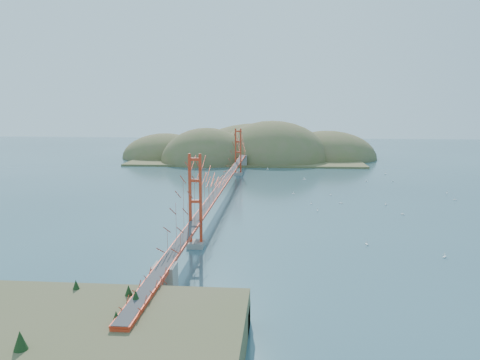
# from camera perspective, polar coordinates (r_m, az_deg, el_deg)

# --- Properties ---
(ground) EXTENTS (320.00, 320.00, 0.00)m
(ground) POSITION_cam_1_polar(r_m,az_deg,el_deg) (87.91, -1.94, -2.32)
(ground) COLOR #2B4B57
(ground) RESTS_ON ground
(bridge) EXTENTS (2.20, 94.40, 12.00)m
(bridge) POSITION_cam_1_polar(r_m,az_deg,el_deg) (86.95, -1.95, 2.23)
(bridge) COLOR gray
(bridge) RESTS_ON ground
(approach_viaduct) EXTENTS (1.40, 12.00, 3.38)m
(approach_viaduct) POSITION_cam_1_polar(r_m,az_deg,el_deg) (38.20, -11.38, -14.15)
(approach_viaduct) COLOR red
(approach_viaduct) RESTS_ON ground
(promontory) EXTENTS (9.00, 6.00, 0.24)m
(promontory) POSITION_cam_1_polar(r_m,az_deg,el_deg) (42.18, -9.95, -15.38)
(promontory) COLOR #59544C
(promontory) RESTS_ON ground
(fort) EXTENTS (3.70, 2.30, 1.75)m
(fort) POSITION_cam_1_polar(r_m,az_deg,el_deg) (42.48, -9.18, -14.37)
(fort) COLOR maroon
(fort) RESTS_ON ground
(far_headlands) EXTENTS (84.00, 58.00, 25.00)m
(far_headlands) POSITION_cam_1_polar(r_m,az_deg,el_deg) (155.25, 1.83, 2.72)
(far_headlands) COLOR brown
(far_headlands) RESTS_ON ground
(sailboat_3) EXTENTS (0.69, 0.69, 0.74)m
(sailboat_3) POSITION_cam_1_polar(r_m,az_deg,el_deg) (111.28, 7.83, 0.13)
(sailboat_3) COLOR white
(sailboat_3) RESTS_ON ground
(sailboat_14) EXTENTS (0.53, 0.53, 0.57)m
(sailboat_14) POSITION_cam_1_polar(r_m,az_deg,el_deg) (84.42, 8.69, -2.81)
(sailboat_14) COLOR white
(sailboat_14) RESTS_ON ground
(sailboat_8) EXTENTS (0.58, 0.56, 0.66)m
(sailboat_8) POSITION_cam_1_polar(r_m,az_deg,el_deg) (111.17, 15.13, -0.12)
(sailboat_8) COLOR white
(sailboat_8) RESTS_ON ground
(sailboat_10) EXTENTS (0.61, 0.63, 0.71)m
(sailboat_10) POSITION_cam_1_polar(r_m,az_deg,el_deg) (61.79, 15.19, -7.49)
(sailboat_10) COLOR white
(sailboat_10) RESTS_ON ground
(sailboat_7) EXTENTS (0.58, 0.55, 0.65)m
(sailboat_7) POSITION_cam_1_polar(r_m,az_deg,el_deg) (113.09, 18.13, -0.11)
(sailboat_7) COLOR white
(sailboat_7) RESTS_ON ground
(sailboat_5) EXTENTS (0.49, 0.55, 0.62)m
(sailboat_5) POSITION_cam_1_polar(r_m,az_deg,el_deg) (102.09, 23.93, -1.41)
(sailboat_5) COLOR white
(sailboat_5) RESTS_ON ground
(sailboat_17) EXTENTS (0.63, 0.61, 0.71)m
(sailboat_17) POSITION_cam_1_polar(r_m,az_deg,el_deg) (124.48, 17.32, 0.76)
(sailboat_17) COLOR white
(sailboat_17) RESTS_ON ground
(sailboat_2) EXTENTS (0.62, 0.62, 0.68)m
(sailboat_2) POSITION_cam_1_polar(r_m,az_deg,el_deg) (85.75, 12.23, -2.72)
(sailboat_2) COLOR white
(sailboat_2) RESTS_ON ground
(sailboat_11) EXTENTS (0.67, 0.67, 0.70)m
(sailboat_11) POSITION_cam_1_polar(r_m,az_deg,el_deg) (95.57, 24.71, -2.14)
(sailboat_11) COLOR white
(sailboat_11) RESTS_ON ground
(sailboat_4) EXTENTS (0.60, 0.60, 0.63)m
(sailboat_4) POSITION_cam_1_polar(r_m,az_deg,el_deg) (86.73, 17.33, -2.80)
(sailboat_4) COLOR white
(sailboat_4) RESTS_ON ground
(sailboat_0) EXTENTS (0.44, 0.52, 0.60)m
(sailboat_0) POSITION_cam_1_polar(r_m,az_deg,el_deg) (79.13, 9.43, -3.64)
(sailboat_0) COLOR white
(sailboat_0) RESTS_ON ground
(sailboat_12) EXTENTS (0.62, 0.62, 0.68)m
(sailboat_12) POSITION_cam_1_polar(r_m,az_deg,el_deg) (127.64, 3.39, 1.36)
(sailboat_12) COLOR white
(sailboat_12) RESTS_ON ground
(sailboat_1) EXTENTS (0.53, 0.53, 0.56)m
(sailboat_1) POSITION_cam_1_polar(r_m,az_deg,el_deg) (93.05, 11.03, -1.76)
(sailboat_1) COLOR white
(sailboat_1) RESTS_ON ground
(sailboat_13) EXTENTS (0.70, 0.70, 0.74)m
(sailboat_13) POSITION_cam_1_polar(r_m,az_deg,el_deg) (59.84, 23.65, -8.51)
(sailboat_13) COLOR white
(sailboat_13) RESTS_ON ground
(sailboat_6) EXTENTS (0.66, 0.66, 0.69)m
(sailboat_6) POSITION_cam_1_polar(r_m,az_deg,el_deg) (79.98, 19.21, -3.89)
(sailboat_6) COLOR white
(sailboat_6) RESTS_ON ground
(sailboat_16) EXTENTS (0.55, 0.54, 0.62)m
(sailboat_16) POSITION_cam_1_polar(r_m,az_deg,el_deg) (93.30, 6.53, -1.61)
(sailboat_16) COLOR white
(sailboat_16) RESTS_ON ground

